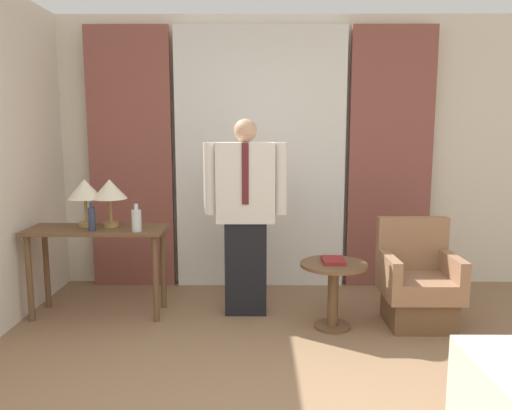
{
  "coord_description": "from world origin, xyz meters",
  "views": [
    {
      "loc": [
        -0.02,
        -1.99,
        1.59
      ],
      "look_at": [
        -0.04,
        2.04,
        0.98
      ],
      "focal_mm": 35.0,
      "sensor_mm": 36.0,
      "label": 1
    }
  ],
  "objects_px": {
    "bottle_near_edge": "(136,220)",
    "armchair": "(418,286)",
    "table_lamp_left": "(85,191)",
    "book": "(333,261)",
    "person": "(246,211)",
    "side_table": "(333,284)",
    "bottle_by_lamp": "(92,219)",
    "desk": "(97,244)",
    "table_lamp_right": "(110,191)"
  },
  "relations": [
    {
      "from": "table_lamp_left",
      "to": "book",
      "type": "height_order",
      "value": "table_lamp_left"
    },
    {
      "from": "table_lamp_right",
      "to": "book",
      "type": "distance_m",
      "value": 1.96
    },
    {
      "from": "armchair",
      "to": "side_table",
      "type": "distance_m",
      "value": 0.71
    },
    {
      "from": "side_table",
      "to": "bottle_by_lamp",
      "type": "bearing_deg",
      "value": 175.18
    },
    {
      "from": "table_lamp_right",
      "to": "table_lamp_left",
      "type": "bearing_deg",
      "value": 180.0
    },
    {
      "from": "desk",
      "to": "bottle_by_lamp",
      "type": "bearing_deg",
      "value": -87.95
    },
    {
      "from": "table_lamp_right",
      "to": "bottle_by_lamp",
      "type": "relative_size",
      "value": 1.67
    },
    {
      "from": "desk",
      "to": "table_lamp_left",
      "type": "distance_m",
      "value": 0.46
    },
    {
      "from": "desk",
      "to": "book",
      "type": "bearing_deg",
      "value": -7.74
    },
    {
      "from": "table_lamp_left",
      "to": "person",
      "type": "relative_size",
      "value": 0.24
    },
    {
      "from": "table_lamp_left",
      "to": "bottle_near_edge",
      "type": "distance_m",
      "value": 0.56
    },
    {
      "from": "table_lamp_right",
      "to": "person",
      "type": "distance_m",
      "value": 1.17
    },
    {
      "from": "table_lamp_left",
      "to": "armchair",
      "type": "xyz_separation_m",
      "value": [
        2.78,
        -0.26,
        -0.75
      ]
    },
    {
      "from": "desk",
      "to": "table_lamp_right",
      "type": "height_order",
      "value": "table_lamp_right"
    },
    {
      "from": "table_lamp_right",
      "to": "side_table",
      "type": "bearing_deg",
      "value": -10.71
    },
    {
      "from": "bottle_near_edge",
      "to": "person",
      "type": "bearing_deg",
      "value": 11.21
    },
    {
      "from": "bottle_near_edge",
      "to": "person",
      "type": "relative_size",
      "value": 0.14
    },
    {
      "from": "desk",
      "to": "table_lamp_left",
      "type": "xyz_separation_m",
      "value": [
        -0.11,
        0.06,
        0.44
      ]
    },
    {
      "from": "desk",
      "to": "armchair",
      "type": "xyz_separation_m",
      "value": [
        2.67,
        -0.2,
        -0.3
      ]
    },
    {
      "from": "table_lamp_left",
      "to": "side_table",
      "type": "xyz_separation_m",
      "value": [
        2.08,
        -0.35,
        -0.71
      ]
    },
    {
      "from": "table_lamp_right",
      "to": "person",
      "type": "xyz_separation_m",
      "value": [
        1.16,
        -0.02,
        -0.17
      ]
    },
    {
      "from": "table_lamp_left",
      "to": "book",
      "type": "xyz_separation_m",
      "value": [
        2.07,
        -0.33,
        -0.52
      ]
    },
    {
      "from": "armchair",
      "to": "bottle_by_lamp",
      "type": "bearing_deg",
      "value": 178.47
    },
    {
      "from": "armchair",
      "to": "bottle_near_edge",
      "type": "bearing_deg",
      "value": 178.51
    },
    {
      "from": "bottle_by_lamp",
      "to": "book",
      "type": "distance_m",
      "value": 1.99
    },
    {
      "from": "person",
      "to": "bottle_near_edge",
      "type": "bearing_deg",
      "value": -168.79
    },
    {
      "from": "bottle_near_edge",
      "to": "person",
      "type": "xyz_separation_m",
      "value": [
        0.89,
        0.18,
        0.05
      ]
    },
    {
      "from": "bottle_near_edge",
      "to": "side_table",
      "type": "distance_m",
      "value": 1.68
    },
    {
      "from": "person",
      "to": "book",
      "type": "relative_size",
      "value": 7.42
    },
    {
      "from": "side_table",
      "to": "table_lamp_left",
      "type": "bearing_deg",
      "value": 170.36
    },
    {
      "from": "armchair",
      "to": "side_table",
      "type": "relative_size",
      "value": 1.6
    },
    {
      "from": "table_lamp_left",
      "to": "person",
      "type": "bearing_deg",
      "value": -0.94
    },
    {
      "from": "person",
      "to": "side_table",
      "type": "height_order",
      "value": "person"
    },
    {
      "from": "book",
      "to": "table_lamp_left",
      "type": "bearing_deg",
      "value": 170.99
    },
    {
      "from": "person",
      "to": "side_table",
      "type": "xyz_separation_m",
      "value": [
        0.71,
        -0.33,
        -0.54
      ]
    },
    {
      "from": "person",
      "to": "desk",
      "type": "bearing_deg",
      "value": -178.24
    },
    {
      "from": "person",
      "to": "armchair",
      "type": "xyz_separation_m",
      "value": [
        1.41,
        -0.24,
        -0.58
      ]
    },
    {
      "from": "desk",
      "to": "armchair",
      "type": "bearing_deg",
      "value": -4.21
    },
    {
      "from": "table_lamp_left",
      "to": "bottle_near_edge",
      "type": "relative_size",
      "value": 1.79
    },
    {
      "from": "book",
      "to": "armchair",
      "type": "bearing_deg",
      "value": 5.72
    },
    {
      "from": "table_lamp_right",
      "to": "bottle_near_edge",
      "type": "relative_size",
      "value": 1.79
    },
    {
      "from": "table_lamp_right",
      "to": "armchair",
      "type": "relative_size",
      "value": 0.48
    },
    {
      "from": "table_lamp_left",
      "to": "bottle_near_edge",
      "type": "bearing_deg",
      "value": -22.47
    },
    {
      "from": "bottle_by_lamp",
      "to": "book",
      "type": "xyz_separation_m",
      "value": [
        1.96,
        -0.14,
        -0.31
      ]
    },
    {
      "from": "bottle_near_edge",
      "to": "bottle_by_lamp",
      "type": "bearing_deg",
      "value": 178.19
    },
    {
      "from": "table_lamp_right",
      "to": "desk",
      "type": "bearing_deg",
      "value": -149.85
    },
    {
      "from": "bottle_near_edge",
      "to": "side_table",
      "type": "relative_size",
      "value": 0.43
    },
    {
      "from": "bottle_near_edge",
      "to": "armchair",
      "type": "xyz_separation_m",
      "value": [
        2.3,
        -0.06,
        -0.53
      ]
    },
    {
      "from": "desk",
      "to": "side_table",
      "type": "relative_size",
      "value": 2.17
    },
    {
      "from": "table_lamp_left",
      "to": "armchair",
      "type": "relative_size",
      "value": 0.48
    }
  ]
}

